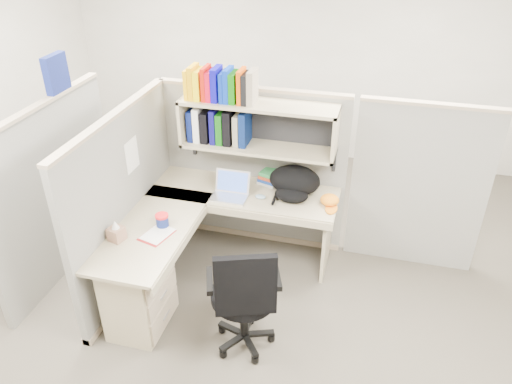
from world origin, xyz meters
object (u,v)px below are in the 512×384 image
(desk, at_px, (169,265))
(task_chair, at_px, (244,313))
(backpack, at_px, (293,184))
(snack_canister, at_px, (162,220))
(laptop, at_px, (229,187))

(desk, xyz_separation_m, task_chair, (0.74, -0.30, -0.07))
(backpack, relative_size, task_chair, 0.44)
(snack_canister, xyz_separation_m, task_chair, (0.83, -0.45, -0.41))
(snack_canister, bearing_deg, laptop, 54.58)
(task_chair, bearing_deg, desk, 157.69)
(laptop, relative_size, snack_canister, 2.91)
(desk, height_order, snack_canister, snack_canister)
(desk, height_order, laptop, laptop)
(backpack, bearing_deg, laptop, -147.45)
(snack_canister, bearing_deg, task_chair, -28.25)
(laptop, distance_m, snack_canister, 0.70)
(desk, relative_size, laptop, 5.42)
(backpack, height_order, snack_canister, backpack)
(laptop, relative_size, task_chair, 0.31)
(snack_canister, distance_m, task_chair, 1.03)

